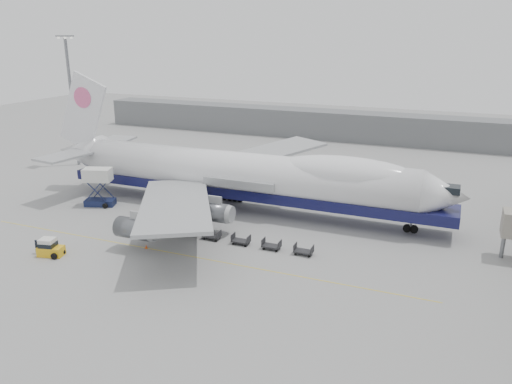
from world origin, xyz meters
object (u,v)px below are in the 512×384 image
at_px(airliner, 246,174).
at_px(ground_worker, 37,247).
at_px(catering_truck, 99,184).
at_px(baggage_tug, 50,248).

bearing_deg(airliner, ground_worker, -125.40).
xyz_separation_m(catering_truck, ground_worker, (4.59, -17.52, -2.52)).
height_order(airliner, baggage_tug, airliner).
distance_m(catering_truck, baggage_tug, 18.68).
relative_size(baggage_tug, ground_worker, 1.82).
distance_m(catering_truck, ground_worker, 18.29).
distance_m(airliner, catering_truck, 23.11).
bearing_deg(airliner, baggage_tug, -122.56).
relative_size(airliner, catering_truck, 11.17).
xyz_separation_m(airliner, catering_truck, (-21.95, -6.90, -2.20)).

